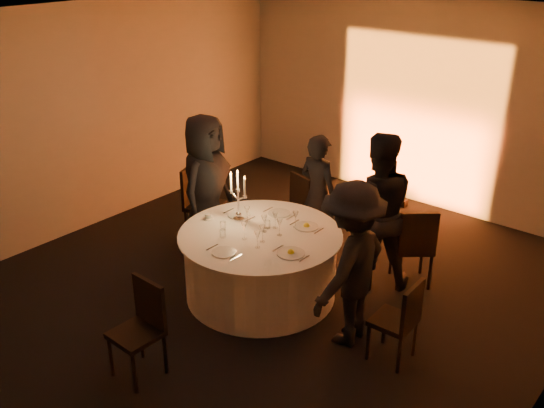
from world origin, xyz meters
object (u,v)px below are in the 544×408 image
Objects in this scene: guest_left at (206,186)px; coffee_cup at (208,217)px; guest_right at (351,265)px; chair_front at (142,323)px; chair_left at (198,199)px; guest_back_right at (376,211)px; guest_back_left at (318,194)px; chair_back_left at (307,203)px; chair_right at (401,318)px; chair_back_right at (415,243)px; banquet_table at (261,264)px; candelabra at (238,203)px.

guest_left is 0.64m from coffee_cup.
guest_left is 2.39m from guest_right.
chair_left is at bearing 126.10° from chair_front.
guest_left is at bearing -19.86° from guest_back_right.
guest_back_left is (1.03, 0.94, -0.14)m from guest_left.
guest_right is (1.34, -1.32, 0.07)m from guest_back_left.
chair_back_left is 3.15m from chair_front.
chair_right is at bearing 161.26° from chair_back_left.
guest_left reaches higher than chair_left.
banquet_table is at bearing 4.06° from chair_back_right.
guest_back_right is (0.96, -0.24, 0.14)m from guest_back_left.
chair_front is 8.47× the size of coffee_cup.
chair_back_left is at bearing 99.41° from chair_front.
guest_left is (-2.93, 0.38, 0.43)m from chair_right.
chair_back_right is 0.53× the size of guest_back_right.
chair_back_left is at bearing -57.17° from guest_back_right.
guest_left is (-1.16, 0.32, 0.53)m from banquet_table.
guest_left is at bearing 137.10° from coffee_cup.
chair_back_right is 1.59× the size of candelabra.
guest_back_left is (1.39, 0.74, 0.20)m from chair_left.
chair_right is 1.49m from guest_back_right.
banquet_table is 1.84× the size of chair_back_right.
chair_left reaches higher than banquet_table.
guest_back_right is (-0.94, 1.07, 0.43)m from chair_right.
chair_left is 1.65× the size of candelabra.
chair_front is at bearing -48.80° from chair_right.
guest_back_left reaches higher than chair_right.
chair_front is at bearing -88.91° from banquet_table.
guest_back_right is 16.70× the size of coffee_cup.
chair_back_right is at bearing 171.77° from guest_back_right.
guest_left reaches higher than chair_front.
candelabra reaches higher than chair_left.
coffee_cup is at bearing -90.69° from chair_right.
candelabra is at bearing 82.52° from guest_back_left.
guest_right reaches higher than banquet_table.
guest_back_right is at bearing -140.72° from chair_right.
guest_left is (0.37, -0.20, 0.34)m from chair_left.
coffee_cup is at bearing -170.92° from banquet_table.
chair_left is at bearing -101.96° from chair_right.
chair_right is 2.25m from candelabra.
coffee_cup is (-1.90, -0.05, -0.05)m from guest_right.
chair_back_left is (1.10, 0.90, -0.05)m from chair_left.
chair_left is at bearing -26.79° from chair_back_right.
candelabra is at bearing 104.91° from chair_front.
guest_right is (0.37, -1.08, -0.07)m from guest_back_right.
guest_right is (2.73, -0.59, 0.27)m from chair_left.
chair_front is at bearing 34.36° from guest_back_right.
candelabra reaches higher than chair_back_left.
guest_back_left reaches higher than candelabra.
guest_back_left is 2.53× the size of candelabra.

